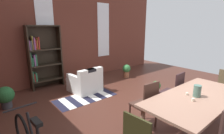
% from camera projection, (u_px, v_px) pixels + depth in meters
% --- Properties ---
extents(ground_plane, '(9.08, 9.08, 0.00)m').
position_uv_depth(ground_plane, '(155.00, 113.00, 3.81)').
color(ground_plane, '#48261D').
extents(back_wall_brick, '(7.48, 0.12, 3.19)m').
position_uv_depth(back_wall_brick, '(77.00, 35.00, 6.09)').
color(back_wall_brick, brown).
rests_on(back_wall_brick, ground).
extents(window_pane_0, '(0.55, 0.02, 2.08)m').
position_uv_depth(window_pane_0, '(46.00, 32.00, 5.30)').
color(window_pane_0, white).
extents(window_pane_1, '(0.55, 0.02, 2.08)m').
position_uv_depth(window_pane_1, '(103.00, 30.00, 6.70)').
color(window_pane_1, white).
extents(dining_table, '(2.13, 0.95, 0.76)m').
position_uv_depth(dining_table, '(197.00, 100.00, 2.88)').
color(dining_table, '#9A715D').
rests_on(dining_table, ground).
extents(vase_on_table, '(0.12, 0.12, 0.20)m').
position_uv_depth(vase_on_table, '(197.00, 91.00, 2.83)').
color(vase_on_table, '#4C7266').
rests_on(vase_on_table, dining_table).
extents(tealight_candle_0, '(0.04, 0.04, 0.04)m').
position_uv_depth(tealight_candle_0, '(187.00, 94.00, 2.91)').
color(tealight_candle_0, silver).
rests_on(tealight_candle_0, dining_table).
extents(tealight_candle_1, '(0.04, 0.04, 0.05)m').
position_uv_depth(tealight_candle_1, '(193.00, 100.00, 2.67)').
color(tealight_candle_1, silver).
rests_on(tealight_candle_1, dining_table).
extents(dining_chair_far_right, '(0.43, 0.43, 0.95)m').
position_uv_depth(dining_chair_far_right, '(174.00, 91.00, 3.75)').
color(dining_chair_far_right, '#331F22').
rests_on(dining_chair_far_right, ground).
extents(dining_chair_far_left, '(0.43, 0.43, 0.95)m').
position_uv_depth(dining_chair_far_left, '(146.00, 103.00, 3.15)').
color(dining_chair_far_left, '#402820').
rests_on(dining_chair_far_left, ground).
extents(bookshelf_tall, '(0.99, 0.33, 1.96)m').
position_uv_depth(bookshelf_tall, '(42.00, 56.00, 5.20)').
color(bookshelf_tall, '#2D2319').
rests_on(bookshelf_tall, ground).
extents(armchair_white, '(0.87, 0.87, 0.75)m').
position_uv_depth(armchair_white, '(86.00, 82.00, 5.02)').
color(armchair_white, white).
rests_on(armchair_white, ground).
extents(potted_plant_by_shelf, '(0.40, 0.40, 0.54)m').
position_uv_depth(potted_plant_by_shelf, '(5.00, 96.00, 3.98)').
color(potted_plant_by_shelf, '#333338').
rests_on(potted_plant_by_shelf, ground).
extents(potted_plant_corner, '(0.31, 0.31, 0.50)m').
position_uv_depth(potted_plant_corner, '(126.00, 70.00, 6.41)').
color(potted_plant_corner, '#9E6042').
rests_on(potted_plant_corner, ground).
extents(potted_plant_window, '(0.26, 0.26, 0.41)m').
position_uv_depth(potted_plant_window, '(156.00, 88.00, 4.77)').
color(potted_plant_window, silver).
rests_on(potted_plant_window, ground).
extents(striped_rug, '(1.67, 0.76, 0.01)m').
position_uv_depth(striped_rug, '(86.00, 98.00, 4.62)').
color(striped_rug, '#1E1E33').
rests_on(striped_rug, ground).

